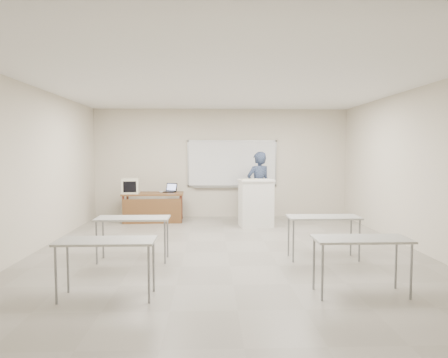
{
  "coord_description": "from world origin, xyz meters",
  "views": [
    {
      "loc": [
        -0.31,
        -7.11,
        1.81
      ],
      "look_at": [
        0.01,
        2.2,
        1.18
      ],
      "focal_mm": 32.0,
      "sensor_mm": 36.0,
      "label": 1
    }
  ],
  "objects_px": {
    "crt_monitor": "(131,186)",
    "laptop": "(169,190)",
    "mouse": "(161,192)",
    "keyboard": "(250,179)",
    "podium": "(256,203)",
    "whiteboard": "(232,164)",
    "presenter": "(259,187)",
    "instructor_desk": "(153,201)"
  },
  "relations": [
    {
      "from": "podium",
      "to": "instructor_desk",
      "type": "bearing_deg",
      "value": 158.45
    },
    {
      "from": "whiteboard",
      "to": "podium",
      "type": "relative_size",
      "value": 2.16
    },
    {
      "from": "crt_monitor",
      "to": "presenter",
      "type": "relative_size",
      "value": 0.26
    },
    {
      "from": "crt_monitor",
      "to": "mouse",
      "type": "height_order",
      "value": "crt_monitor"
    },
    {
      "from": "whiteboard",
      "to": "keyboard",
      "type": "relative_size",
      "value": 5.93
    },
    {
      "from": "podium",
      "to": "keyboard",
      "type": "relative_size",
      "value": 2.74
    },
    {
      "from": "crt_monitor",
      "to": "presenter",
      "type": "bearing_deg",
      "value": -3.32
    },
    {
      "from": "crt_monitor",
      "to": "laptop",
      "type": "xyz_separation_m",
      "value": [
        0.95,
        0.28,
        -0.14
      ]
    },
    {
      "from": "whiteboard",
      "to": "instructor_desk",
      "type": "distance_m",
      "value": 2.42
    },
    {
      "from": "mouse",
      "to": "presenter",
      "type": "distance_m",
      "value": 2.55
    },
    {
      "from": "podium",
      "to": "mouse",
      "type": "relative_size",
      "value": 10.48
    },
    {
      "from": "instructor_desk",
      "to": "mouse",
      "type": "xyz_separation_m",
      "value": [
        0.2,
        0.16,
        0.21
      ]
    },
    {
      "from": "whiteboard",
      "to": "mouse",
      "type": "relative_size",
      "value": 22.65
    },
    {
      "from": "mouse",
      "to": "keyboard",
      "type": "height_order",
      "value": "keyboard"
    },
    {
      "from": "podium",
      "to": "presenter",
      "type": "relative_size",
      "value": 0.63
    },
    {
      "from": "crt_monitor",
      "to": "laptop",
      "type": "relative_size",
      "value": 1.49
    },
    {
      "from": "whiteboard",
      "to": "laptop",
      "type": "height_order",
      "value": "whiteboard"
    },
    {
      "from": "whiteboard",
      "to": "podium",
      "type": "distance_m",
      "value": 1.8
    },
    {
      "from": "whiteboard",
      "to": "crt_monitor",
      "type": "relative_size",
      "value": 5.26
    },
    {
      "from": "whiteboard",
      "to": "laptop",
      "type": "relative_size",
      "value": 7.84
    },
    {
      "from": "laptop",
      "to": "keyboard",
      "type": "xyz_separation_m",
      "value": [
        2.05,
        -1.07,
        0.35
      ]
    },
    {
      "from": "instructor_desk",
      "to": "laptop",
      "type": "xyz_separation_m",
      "value": [
        0.4,
        0.27,
        0.24
      ]
    },
    {
      "from": "instructor_desk",
      "to": "mouse",
      "type": "bearing_deg",
      "value": 36.62
    },
    {
      "from": "podium",
      "to": "keyboard",
      "type": "height_order",
      "value": "keyboard"
    },
    {
      "from": "instructor_desk",
      "to": "crt_monitor",
      "type": "bearing_deg",
      "value": 178.89
    },
    {
      "from": "mouse",
      "to": "keyboard",
      "type": "bearing_deg",
      "value": -20.44
    },
    {
      "from": "crt_monitor",
      "to": "mouse",
      "type": "relative_size",
      "value": 4.31
    },
    {
      "from": "presenter",
      "to": "laptop",
      "type": "bearing_deg",
      "value": -31.37
    },
    {
      "from": "podium",
      "to": "presenter",
      "type": "height_order",
      "value": "presenter"
    },
    {
      "from": "whiteboard",
      "to": "podium",
      "type": "xyz_separation_m",
      "value": [
        0.5,
        -1.47,
        -0.9
      ]
    },
    {
      "from": "whiteboard",
      "to": "laptop",
      "type": "distance_m",
      "value": 1.9
    },
    {
      "from": "whiteboard",
      "to": "mouse",
      "type": "distance_m",
      "value": 2.12
    },
    {
      "from": "instructor_desk",
      "to": "laptop",
      "type": "relative_size",
      "value": 4.93
    },
    {
      "from": "podium",
      "to": "mouse",
      "type": "bearing_deg",
      "value": 153.77
    },
    {
      "from": "podium",
      "to": "whiteboard",
      "type": "bearing_deg",
      "value": 102.08
    },
    {
      "from": "laptop",
      "to": "presenter",
      "type": "xyz_separation_m",
      "value": [
        2.34,
        -0.3,
        0.11
      ]
    },
    {
      "from": "whiteboard",
      "to": "podium",
      "type": "height_order",
      "value": "whiteboard"
    },
    {
      "from": "whiteboard",
      "to": "instructor_desk",
      "type": "relative_size",
      "value": 1.59
    },
    {
      "from": "keyboard",
      "to": "presenter",
      "type": "distance_m",
      "value": 0.86
    },
    {
      "from": "whiteboard",
      "to": "presenter",
      "type": "bearing_deg",
      "value": -51.7
    },
    {
      "from": "crt_monitor",
      "to": "presenter",
      "type": "height_order",
      "value": "presenter"
    },
    {
      "from": "laptop",
      "to": "mouse",
      "type": "bearing_deg",
      "value": -128.13
    }
  ]
}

